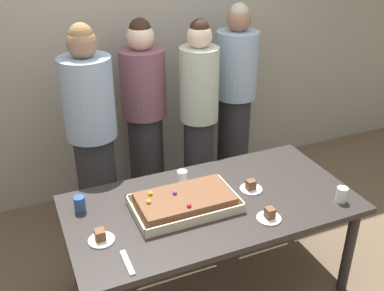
% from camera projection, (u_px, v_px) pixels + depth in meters
% --- Properties ---
extents(ground_plane, '(12.00, 12.00, 0.00)m').
position_uv_depth(ground_plane, '(210.00, 286.00, 3.18)').
color(ground_plane, brown).
extents(interior_back_panel, '(8.00, 0.12, 3.00)m').
position_uv_depth(interior_back_panel, '(133.00, 28.00, 3.80)').
color(interior_back_panel, '#9E998E').
rests_on(interior_back_panel, ground_plane).
extents(party_table, '(1.85, 0.95, 0.72)m').
position_uv_depth(party_table, '(211.00, 212.00, 2.89)').
color(party_table, '#2D2826').
rests_on(party_table, ground_plane).
extents(sheet_cake, '(0.65, 0.39, 0.11)m').
position_uv_depth(sheet_cake, '(185.00, 202.00, 2.77)').
color(sheet_cake, beige).
rests_on(sheet_cake, party_table).
extents(plated_slice_near_left, '(0.15, 0.15, 0.07)m').
position_uv_depth(plated_slice_near_left, '(101.00, 237.00, 2.50)').
color(plated_slice_near_left, white).
rests_on(plated_slice_near_left, party_table).
extents(plated_slice_near_right, '(0.15, 0.15, 0.07)m').
position_uv_depth(plated_slice_near_right, '(251.00, 187.00, 2.96)').
color(plated_slice_near_right, white).
rests_on(plated_slice_near_right, party_table).
extents(plated_slice_far_left, '(0.15, 0.15, 0.07)m').
position_uv_depth(plated_slice_far_left, '(269.00, 216.00, 2.68)').
color(plated_slice_far_left, white).
rests_on(plated_slice_far_left, party_table).
extents(drink_cup_nearest, '(0.07, 0.07, 0.10)m').
position_uv_depth(drink_cup_nearest, '(80.00, 204.00, 2.74)').
color(drink_cup_nearest, '#2D5199').
rests_on(drink_cup_nearest, party_table).
extents(drink_cup_middle, '(0.07, 0.07, 0.10)m').
position_uv_depth(drink_cup_middle, '(182.00, 178.00, 3.02)').
color(drink_cup_middle, white).
rests_on(drink_cup_middle, party_table).
extents(drink_cup_far_end, '(0.07, 0.07, 0.10)m').
position_uv_depth(drink_cup_far_end, '(342.00, 195.00, 2.83)').
color(drink_cup_far_end, white).
rests_on(drink_cup_far_end, party_table).
extents(cake_server_utensil, '(0.03, 0.20, 0.01)m').
position_uv_depth(cake_server_utensil, '(127.00, 262.00, 2.35)').
color(cake_server_utensil, silver).
rests_on(cake_server_utensil, party_table).
extents(person_serving_front, '(0.32, 0.32, 1.67)m').
position_uv_depth(person_serving_front, '(199.00, 117.00, 3.67)').
color(person_serving_front, '#28282D').
rests_on(person_serving_front, ground_plane).
extents(person_green_shirt_behind, '(0.38, 0.38, 1.72)m').
position_uv_depth(person_green_shirt_behind, '(92.00, 136.00, 3.33)').
color(person_green_shirt_behind, '#28282D').
rests_on(person_green_shirt_behind, ground_plane).
extents(person_striped_tie_right, '(0.36, 0.36, 1.73)m').
position_uv_depth(person_striped_tie_right, '(235.00, 99.00, 3.98)').
color(person_striped_tie_right, '#28282D').
rests_on(person_striped_tie_right, ground_plane).
extents(person_far_right_suit, '(0.37, 0.37, 1.66)m').
position_uv_depth(person_far_right_suit, '(145.00, 115.00, 3.75)').
color(person_far_right_suit, '#28282D').
rests_on(person_far_right_suit, ground_plane).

